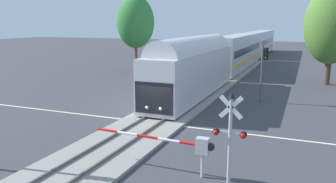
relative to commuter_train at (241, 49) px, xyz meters
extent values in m
plane|color=#3D3D42|center=(0.00, -31.53, -2.72)|extent=(220.00, 220.00, 0.00)
cube|color=beige|center=(0.00, -31.53, -2.72)|extent=(44.00, 0.20, 0.01)
cube|color=gray|center=(0.00, -31.53, -2.63)|extent=(4.40, 80.00, 0.18)
cube|color=#56514C|center=(-0.72, -31.53, -2.47)|extent=(0.10, 80.00, 0.14)
cube|color=#56514C|center=(0.71, -31.53, -2.47)|extent=(0.10, 80.00, 0.14)
cube|color=silver|center=(0.00, -22.87, -0.45)|extent=(3.00, 17.08, 3.90)
cube|color=black|center=(0.00, -31.43, -1.04)|extent=(2.76, 0.08, 2.15)
cylinder|color=silver|center=(0.00, -22.87, 1.38)|extent=(2.76, 15.38, 2.76)
sphere|color=#F4F2CC|center=(-0.50, -31.44, -1.72)|extent=(0.24, 0.24, 0.24)
sphere|color=#F4F2CC|center=(0.50, -31.44, -1.72)|extent=(0.24, 0.24, 0.24)
cube|color=#B7BCC6|center=(0.00, -1.46, -0.10)|extent=(3.00, 23.94, 4.60)
cube|color=black|center=(1.51, -1.46, 0.20)|extent=(0.04, 21.54, 0.90)
cube|color=gold|center=(1.52, -1.46, -1.25)|extent=(0.04, 22.02, 0.36)
cube|color=#B7BCC6|center=(0.00, 23.38, -0.10)|extent=(3.00, 23.94, 4.60)
cube|color=black|center=(1.51, 23.38, 0.20)|extent=(0.04, 21.54, 0.90)
cube|color=gold|center=(1.52, 23.38, -1.25)|extent=(0.04, 22.02, 0.36)
cylinder|color=#B7B7BC|center=(5.41, -38.23, -2.17)|extent=(0.14, 0.14, 1.10)
cube|color=#B7B7BC|center=(5.41, -38.23, -1.27)|extent=(0.56, 0.40, 0.70)
sphere|color=black|center=(5.76, -38.23, -1.27)|extent=(0.36, 0.36, 0.36)
cylinder|color=red|center=(4.89, -38.23, -1.26)|extent=(1.05, 0.12, 0.14)
cylinder|color=white|center=(3.84, -38.23, -1.24)|extent=(1.05, 0.12, 0.14)
cylinder|color=red|center=(2.79, -38.23, -1.21)|extent=(1.05, 0.12, 0.14)
cylinder|color=white|center=(1.75, -38.23, -1.19)|extent=(1.05, 0.12, 0.14)
cylinder|color=red|center=(0.70, -38.23, -1.16)|extent=(1.05, 0.12, 0.14)
sphere|color=red|center=(0.18, -38.23, -1.15)|extent=(0.14, 0.14, 0.14)
cylinder|color=#B2B2B7|center=(6.63, -38.54, -0.87)|extent=(0.14, 0.14, 3.70)
cube|color=white|center=(6.63, -38.56, 0.63)|extent=(0.98, 0.05, 0.98)
cube|color=white|center=(6.63, -38.56, 0.63)|extent=(0.98, 0.05, 0.98)
cube|color=#B2B2B7|center=(6.63, -38.54, -0.43)|extent=(1.10, 0.08, 0.08)
cylinder|color=black|center=(6.08, -38.64, -0.43)|extent=(0.26, 0.18, 0.26)
cylinder|color=black|center=(7.18, -38.64, -0.43)|extent=(0.26, 0.18, 0.26)
sphere|color=red|center=(6.08, -38.74, -0.43)|extent=(0.20, 0.20, 0.20)
sphere|color=red|center=(7.18, -38.74, -0.43)|extent=(0.20, 0.20, 0.20)
cone|color=black|center=(6.63, -38.54, 1.10)|extent=(0.28, 0.28, 0.22)
cylinder|color=#4C4C51|center=(5.88, -22.56, -0.27)|extent=(0.16, 0.16, 4.92)
cube|color=black|center=(6.16, -22.56, 1.39)|extent=(0.34, 0.26, 1.00)
sphere|color=#262626|center=(6.16, -22.71, 1.71)|extent=(0.20, 0.20, 0.20)
cylinder|color=black|center=(6.16, -22.74, 1.71)|extent=(0.24, 0.10, 0.24)
sphere|color=#262626|center=(6.16, -22.71, 1.39)|extent=(0.20, 0.20, 0.20)
cylinder|color=black|center=(6.16, -22.74, 1.39)|extent=(0.24, 0.10, 0.24)
sphere|color=green|center=(6.16, -22.71, 1.07)|extent=(0.20, 0.20, 0.20)
cylinder|color=black|center=(6.16, -22.74, 1.07)|extent=(0.24, 0.10, 0.24)
cylinder|color=#4C3828|center=(11.48, -11.22, -1.07)|extent=(0.61, 0.61, 3.31)
ellipsoid|color=#4C7A2D|center=(11.48, -11.22, 3.74)|extent=(5.61, 5.61, 8.39)
cylinder|color=brown|center=(-12.84, -9.21, -0.69)|extent=(0.42, 0.42, 4.07)
ellipsoid|color=#2D7533|center=(-12.84, -9.21, 4.00)|extent=(5.16, 5.16, 7.08)
camera|label=1|loc=(9.26, -51.64, 3.90)|focal=36.44mm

